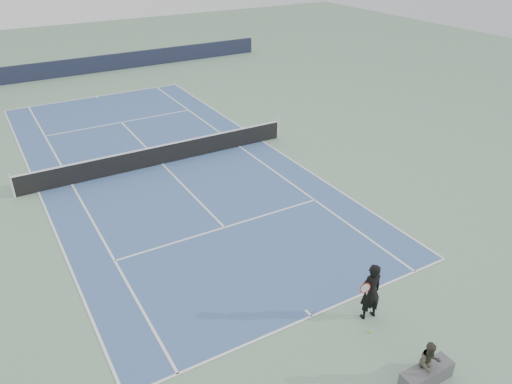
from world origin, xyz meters
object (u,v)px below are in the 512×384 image
tennis_net (161,154)px  tennis_player (371,291)px  tennis_ball (370,331)px  spectator_bench (428,369)px

tennis_net → tennis_player: 12.76m
tennis_ball → spectator_bench: 2.00m
tennis_net → tennis_player: tennis_player is taller
spectator_bench → tennis_ball: bearing=91.0°
tennis_ball → spectator_bench: spectator_bench is taller
tennis_ball → spectator_bench: (0.03, -1.96, 0.40)m
tennis_player → tennis_ball: (-0.36, -0.53, -0.87)m
tennis_net → spectator_bench: (1.06, -15.16, -0.07)m
tennis_net → tennis_ball: tennis_net is taller
tennis_net → tennis_ball: bearing=-85.6°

